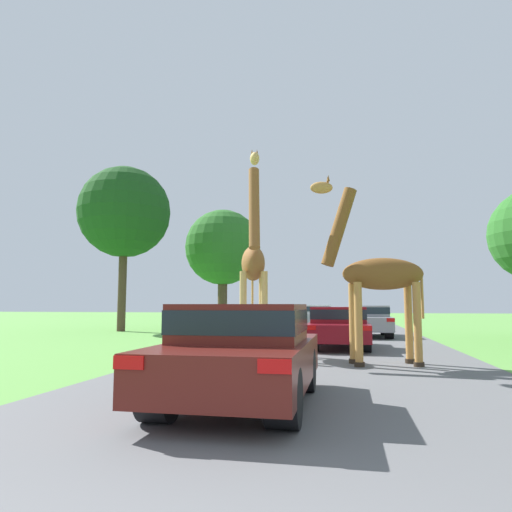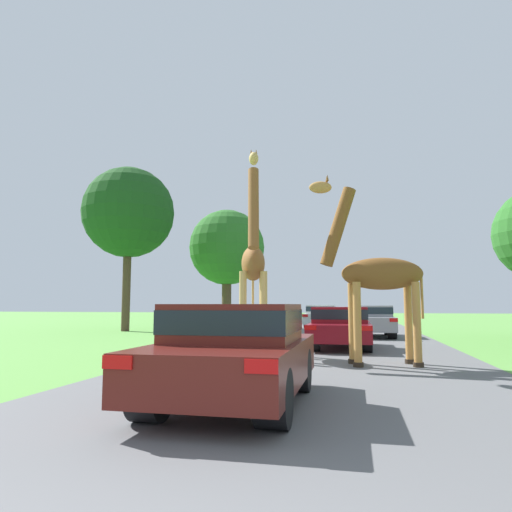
{
  "view_description": "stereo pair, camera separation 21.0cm",
  "coord_description": "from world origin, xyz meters",
  "px_view_note": "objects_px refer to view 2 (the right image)",
  "views": [
    {
      "loc": [
        0.78,
        -0.98,
        1.44
      ],
      "look_at": [
        -1.76,
        11.67,
        2.82
      ],
      "focal_mm": 32.0,
      "sensor_mm": 36.0,
      "label": 1
    },
    {
      "loc": [
        0.99,
        -0.94,
        1.44
      ],
      "look_at": [
        -1.76,
        11.67,
        2.82
      ],
      "focal_mm": 32.0,
      "sensor_mm": 36.0,
      "label": 2
    }
  ],
  "objects_px": {
    "giraffe_near_road": "(253,266)",
    "car_queue_right": "(321,315)",
    "giraffe_companion": "(376,275)",
    "car_far_ahead": "(340,326)",
    "car_lead_maroon": "(235,350)",
    "car_queue_left": "(373,320)",
    "tree_centre_back": "(227,248)",
    "tree_far_right": "(129,213)"
  },
  "relations": [
    {
      "from": "car_lead_maroon",
      "to": "tree_centre_back",
      "type": "height_order",
      "value": "tree_centre_back"
    },
    {
      "from": "giraffe_companion",
      "to": "tree_centre_back",
      "type": "height_order",
      "value": "tree_centre_back"
    },
    {
      "from": "tree_far_right",
      "to": "giraffe_near_road",
      "type": "bearing_deg",
      "value": -47.89
    },
    {
      "from": "car_queue_left",
      "to": "tree_centre_back",
      "type": "height_order",
      "value": "tree_centre_back"
    },
    {
      "from": "car_lead_maroon",
      "to": "tree_far_right",
      "type": "distance_m",
      "value": 20.38
    },
    {
      "from": "giraffe_companion",
      "to": "car_lead_maroon",
      "type": "xyz_separation_m",
      "value": [
        -2.23,
        -4.86,
        -1.37
      ]
    },
    {
      "from": "car_queue_right",
      "to": "car_queue_left",
      "type": "distance_m",
      "value": 8.76
    },
    {
      "from": "giraffe_near_road",
      "to": "car_far_ahead",
      "type": "relative_size",
      "value": 1.37
    },
    {
      "from": "car_queue_right",
      "to": "car_far_ahead",
      "type": "relative_size",
      "value": 1.2
    },
    {
      "from": "giraffe_companion",
      "to": "car_queue_left",
      "type": "bearing_deg",
      "value": -12.89
    },
    {
      "from": "giraffe_companion",
      "to": "car_queue_left",
      "type": "distance_m",
      "value": 10.1
    },
    {
      "from": "tree_centre_back",
      "to": "car_queue_left",
      "type": "bearing_deg",
      "value": -35.0
    },
    {
      "from": "car_queue_left",
      "to": "tree_centre_back",
      "type": "xyz_separation_m",
      "value": [
        -8.62,
        6.03,
        4.24
      ]
    },
    {
      "from": "giraffe_companion",
      "to": "car_lead_maroon",
      "type": "height_order",
      "value": "giraffe_companion"
    },
    {
      "from": "car_lead_maroon",
      "to": "car_queue_right",
      "type": "relative_size",
      "value": 0.82
    },
    {
      "from": "giraffe_companion",
      "to": "tree_far_right",
      "type": "height_order",
      "value": "tree_far_right"
    },
    {
      "from": "tree_centre_back",
      "to": "car_far_ahead",
      "type": "bearing_deg",
      "value": -58.22
    },
    {
      "from": "tree_far_right",
      "to": "car_queue_right",
      "type": "bearing_deg",
      "value": 33.33
    },
    {
      "from": "car_queue_left",
      "to": "tree_far_right",
      "type": "height_order",
      "value": "tree_far_right"
    },
    {
      "from": "giraffe_companion",
      "to": "tree_centre_back",
      "type": "bearing_deg",
      "value": 16.15
    },
    {
      "from": "giraffe_near_road",
      "to": "giraffe_companion",
      "type": "distance_m",
      "value": 3.47
    },
    {
      "from": "car_queue_right",
      "to": "tree_centre_back",
      "type": "bearing_deg",
      "value": -158.68
    },
    {
      "from": "giraffe_companion",
      "to": "tree_centre_back",
      "type": "relative_size",
      "value": 0.63
    },
    {
      "from": "tree_centre_back",
      "to": "car_lead_maroon",
      "type": "bearing_deg",
      "value": -73.68
    },
    {
      "from": "car_queue_left",
      "to": "car_queue_right",
      "type": "bearing_deg",
      "value": 109.57
    },
    {
      "from": "giraffe_companion",
      "to": "car_far_ahead",
      "type": "xyz_separation_m",
      "value": [
        -1.01,
        4.18,
        -1.41
      ]
    },
    {
      "from": "car_queue_left",
      "to": "tree_centre_back",
      "type": "bearing_deg",
      "value": 145.0
    },
    {
      "from": "car_far_ahead",
      "to": "tree_far_right",
      "type": "relative_size",
      "value": 0.44
    },
    {
      "from": "car_queue_right",
      "to": "car_queue_left",
      "type": "relative_size",
      "value": 1.18
    },
    {
      "from": "car_queue_right",
      "to": "car_queue_left",
      "type": "height_order",
      "value": "car_queue_right"
    },
    {
      "from": "car_lead_maroon",
      "to": "giraffe_companion",
      "type": "bearing_deg",
      "value": 65.32
    },
    {
      "from": "giraffe_near_road",
      "to": "tree_far_right",
      "type": "bearing_deg",
      "value": -60.99
    },
    {
      "from": "car_queue_left",
      "to": "car_far_ahead",
      "type": "relative_size",
      "value": 1.01
    },
    {
      "from": "car_far_ahead",
      "to": "car_lead_maroon",
      "type": "bearing_deg",
      "value": -97.71
    },
    {
      "from": "car_lead_maroon",
      "to": "car_far_ahead",
      "type": "xyz_separation_m",
      "value": [
        1.22,
        9.04,
        -0.04
      ]
    },
    {
      "from": "car_lead_maroon",
      "to": "car_queue_right",
      "type": "height_order",
      "value": "car_lead_maroon"
    },
    {
      "from": "giraffe_near_road",
      "to": "car_queue_right",
      "type": "height_order",
      "value": "giraffe_near_road"
    },
    {
      "from": "car_lead_maroon",
      "to": "giraffe_near_road",
      "type": "bearing_deg",
      "value": 100.12
    },
    {
      "from": "giraffe_companion",
      "to": "tree_far_right",
      "type": "bearing_deg",
      "value": 36.5
    },
    {
      "from": "giraffe_near_road",
      "to": "car_far_ahead",
      "type": "xyz_separation_m",
      "value": [
        2.28,
        3.12,
        -1.78
      ]
    },
    {
      "from": "car_lead_maroon",
      "to": "car_queue_left",
      "type": "xyz_separation_m",
      "value": [
        2.5,
        14.85,
        -0.02
      ]
    },
    {
      "from": "car_far_ahead",
      "to": "tree_far_right",
      "type": "distance_m",
      "value": 15.08
    }
  ]
}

